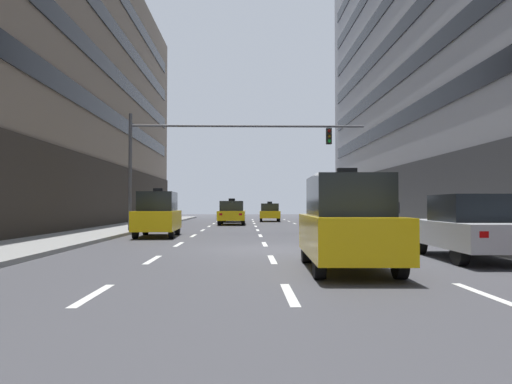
# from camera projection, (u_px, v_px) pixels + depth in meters

# --- Properties ---
(ground_plane) EXTENTS (120.00, 120.00, 0.00)m
(ground_plane) POSITION_uv_depth(u_px,v_px,m) (267.00, 249.00, 15.82)
(ground_plane) COLOR #424247
(sidewalk_left) EXTENTS (3.46, 80.00, 0.14)m
(sidewalk_left) POSITION_uv_depth(u_px,v_px,m) (19.00, 248.00, 15.64)
(sidewalk_left) COLOR gray
(sidewalk_left) RESTS_ON ground
(sidewalk_right) EXTENTS (3.46, 80.00, 0.14)m
(sidewalk_right) POSITION_uv_depth(u_px,v_px,m) (510.00, 247.00, 16.00)
(sidewalk_right) COLOR gray
(sidewalk_right) RESTS_ON ground
(lane_stripe_l1_s2) EXTENTS (0.16, 2.00, 0.01)m
(lane_stripe_l1_s2) POSITION_uv_depth(u_px,v_px,m) (93.00, 295.00, 7.75)
(lane_stripe_l1_s2) COLOR silver
(lane_stripe_l1_s2) RESTS_ON ground
(lane_stripe_l1_s3) EXTENTS (0.16, 2.00, 0.01)m
(lane_stripe_l1_s3) POSITION_uv_depth(u_px,v_px,m) (153.00, 260.00, 12.75)
(lane_stripe_l1_s3) COLOR silver
(lane_stripe_l1_s3) RESTS_ON ground
(lane_stripe_l1_s4) EXTENTS (0.16, 2.00, 0.01)m
(lane_stripe_l1_s4) POSITION_uv_depth(u_px,v_px,m) (179.00, 244.00, 17.74)
(lane_stripe_l1_s4) COLOR silver
(lane_stripe_l1_s4) RESTS_ON ground
(lane_stripe_l1_s5) EXTENTS (0.16, 2.00, 0.01)m
(lane_stripe_l1_s5) POSITION_uv_depth(u_px,v_px,m) (193.00, 236.00, 22.74)
(lane_stripe_l1_s5) COLOR silver
(lane_stripe_l1_s5) RESTS_ON ground
(lane_stripe_l1_s6) EXTENTS (0.16, 2.00, 0.01)m
(lane_stripe_l1_s6) POSITION_uv_depth(u_px,v_px,m) (203.00, 230.00, 27.74)
(lane_stripe_l1_s6) COLOR silver
(lane_stripe_l1_s6) RESTS_ON ground
(lane_stripe_l1_s7) EXTENTS (0.16, 2.00, 0.01)m
(lane_stripe_l1_s7) POSITION_uv_depth(u_px,v_px,m) (209.00, 226.00, 32.74)
(lane_stripe_l1_s7) COLOR silver
(lane_stripe_l1_s7) RESTS_ON ground
(lane_stripe_l1_s8) EXTENTS (0.16, 2.00, 0.01)m
(lane_stripe_l1_s8) POSITION_uv_depth(u_px,v_px,m) (214.00, 223.00, 37.73)
(lane_stripe_l1_s8) COLOR silver
(lane_stripe_l1_s8) RESTS_ON ground
(lane_stripe_l1_s9) EXTENTS (0.16, 2.00, 0.01)m
(lane_stripe_l1_s9) POSITION_uv_depth(u_px,v_px,m) (218.00, 221.00, 42.73)
(lane_stripe_l1_s9) COLOR silver
(lane_stripe_l1_s9) RESTS_ON ground
(lane_stripe_l1_s10) EXTENTS (0.16, 2.00, 0.01)m
(lane_stripe_l1_s10) POSITION_uv_depth(u_px,v_px,m) (220.00, 220.00, 47.73)
(lane_stripe_l1_s10) COLOR silver
(lane_stripe_l1_s10) RESTS_ON ground
(lane_stripe_l2_s2) EXTENTS (0.16, 2.00, 0.01)m
(lane_stripe_l2_s2) POSITION_uv_depth(u_px,v_px,m) (289.00, 294.00, 7.82)
(lane_stripe_l2_s2) COLOR silver
(lane_stripe_l2_s2) RESTS_ON ground
(lane_stripe_l2_s3) EXTENTS (0.16, 2.00, 0.01)m
(lane_stripe_l2_s3) POSITION_uv_depth(u_px,v_px,m) (272.00, 259.00, 12.82)
(lane_stripe_l2_s3) COLOR silver
(lane_stripe_l2_s3) RESTS_ON ground
(lane_stripe_l2_s4) EXTENTS (0.16, 2.00, 0.01)m
(lane_stripe_l2_s4) POSITION_uv_depth(u_px,v_px,m) (265.00, 244.00, 17.82)
(lane_stripe_l2_s4) COLOR silver
(lane_stripe_l2_s4) RESTS_ON ground
(lane_stripe_l2_s5) EXTENTS (0.16, 2.00, 0.01)m
(lane_stripe_l2_s5) POSITION_uv_depth(u_px,v_px,m) (260.00, 236.00, 22.81)
(lane_stripe_l2_s5) COLOR silver
(lane_stripe_l2_s5) RESTS_ON ground
(lane_stripe_l2_s6) EXTENTS (0.16, 2.00, 0.01)m
(lane_stripe_l2_s6) POSITION_uv_depth(u_px,v_px,m) (258.00, 230.00, 27.81)
(lane_stripe_l2_s6) COLOR silver
(lane_stripe_l2_s6) RESTS_ON ground
(lane_stripe_l2_s7) EXTENTS (0.16, 2.00, 0.01)m
(lane_stripe_l2_s7) POSITION_uv_depth(u_px,v_px,m) (256.00, 226.00, 32.81)
(lane_stripe_l2_s7) COLOR silver
(lane_stripe_l2_s7) RESTS_ON ground
(lane_stripe_l2_s8) EXTENTS (0.16, 2.00, 0.01)m
(lane_stripe_l2_s8) POSITION_uv_depth(u_px,v_px,m) (254.00, 223.00, 37.80)
(lane_stripe_l2_s8) COLOR silver
(lane_stripe_l2_s8) RESTS_ON ground
(lane_stripe_l2_s9) EXTENTS (0.16, 2.00, 0.01)m
(lane_stripe_l2_s9) POSITION_uv_depth(u_px,v_px,m) (253.00, 221.00, 42.80)
(lane_stripe_l2_s9) COLOR silver
(lane_stripe_l2_s9) RESTS_ON ground
(lane_stripe_l2_s10) EXTENTS (0.16, 2.00, 0.01)m
(lane_stripe_l2_s10) POSITION_uv_depth(u_px,v_px,m) (252.00, 220.00, 47.80)
(lane_stripe_l2_s10) COLOR silver
(lane_stripe_l2_s10) RESTS_ON ground
(lane_stripe_l3_s2) EXTENTS (0.16, 2.00, 0.01)m
(lane_stripe_l3_s2) POSITION_uv_depth(u_px,v_px,m) (482.00, 293.00, 7.89)
(lane_stripe_l3_s2) COLOR silver
(lane_stripe_l3_s2) RESTS_ON ground
(lane_stripe_l3_s3) EXTENTS (0.16, 2.00, 0.01)m
(lane_stripe_l3_s3) POSITION_uv_depth(u_px,v_px,m) (390.00, 259.00, 12.89)
(lane_stripe_l3_s3) COLOR silver
(lane_stripe_l3_s3) RESTS_ON ground
(lane_stripe_l3_s4) EXTENTS (0.16, 2.00, 0.01)m
(lane_stripe_l3_s4) POSITION_uv_depth(u_px,v_px,m) (350.00, 244.00, 17.89)
(lane_stripe_l3_s4) COLOR silver
(lane_stripe_l3_s4) RESTS_ON ground
(lane_stripe_l3_s5) EXTENTS (0.16, 2.00, 0.01)m
(lane_stripe_l3_s5) POSITION_uv_depth(u_px,v_px,m) (327.00, 235.00, 22.88)
(lane_stripe_l3_s5) COLOR silver
(lane_stripe_l3_s5) RESTS_ON ground
(lane_stripe_l3_s6) EXTENTS (0.16, 2.00, 0.01)m
(lane_stripe_l3_s6) POSITION_uv_depth(u_px,v_px,m) (312.00, 230.00, 27.88)
(lane_stripe_l3_s6) COLOR silver
(lane_stripe_l3_s6) RESTS_ON ground
(lane_stripe_l3_s7) EXTENTS (0.16, 2.00, 0.01)m
(lane_stripe_l3_s7) POSITION_uv_depth(u_px,v_px,m) (302.00, 226.00, 32.88)
(lane_stripe_l3_s7) COLOR silver
(lane_stripe_l3_s7) RESTS_ON ground
(lane_stripe_l3_s8) EXTENTS (0.16, 2.00, 0.01)m
(lane_stripe_l3_s8) POSITION_uv_depth(u_px,v_px,m) (295.00, 223.00, 37.87)
(lane_stripe_l3_s8) COLOR silver
(lane_stripe_l3_s8) RESTS_ON ground
(lane_stripe_l3_s9) EXTENTS (0.16, 2.00, 0.01)m
(lane_stripe_l3_s9) POSITION_uv_depth(u_px,v_px,m) (289.00, 221.00, 42.87)
(lane_stripe_l3_s9) COLOR silver
(lane_stripe_l3_s9) RESTS_ON ground
(lane_stripe_l3_s10) EXTENTS (0.16, 2.00, 0.01)m
(lane_stripe_l3_s10) POSITION_uv_depth(u_px,v_px,m) (284.00, 220.00, 47.87)
(lane_stripe_l3_s10) COLOR silver
(lane_stripe_l3_s10) RESTS_ON ground
(taxi_driving_0) EXTENTS (1.99, 4.66, 1.93)m
(taxi_driving_0) POSITION_uv_depth(u_px,v_px,m) (232.00, 213.00, 35.62)
(taxi_driving_0) COLOR black
(taxi_driving_0) RESTS_ON ground
(taxi_driving_1) EXTENTS (1.93, 4.29, 2.22)m
(taxi_driving_1) POSITION_uv_depth(u_px,v_px,m) (158.00, 214.00, 22.14)
(taxi_driving_1) COLOR black
(taxi_driving_1) RESTS_ON ground
(taxi_driving_2) EXTENTS (1.95, 4.39, 2.27)m
(taxi_driving_2) POSITION_uv_depth(u_px,v_px,m) (347.00, 223.00, 10.79)
(taxi_driving_2) COLOR black
(taxi_driving_2) RESTS_ON ground
(taxi_driving_3) EXTENTS (1.91, 4.28, 1.75)m
(taxi_driving_3) POSITION_uv_depth(u_px,v_px,m) (270.00, 213.00, 42.75)
(taxi_driving_3) COLOR black
(taxi_driving_3) RESTS_ON ground
(car_driving_4) EXTENTS (1.91, 4.38, 1.63)m
(car_driving_4) POSITION_uv_depth(u_px,v_px,m) (233.00, 213.00, 41.31)
(car_driving_4) COLOR black
(car_driving_4) RESTS_ON ground
(car_parked_1) EXTENTS (2.03, 4.65, 1.73)m
(car_parked_1) POSITION_uv_depth(u_px,v_px,m) (470.00, 227.00, 12.87)
(car_parked_1) COLOR black
(car_parked_1) RESTS_ON ground
(traffic_signal_0) EXTENTS (12.35, 0.35, 6.10)m
(traffic_signal_0) POSITION_uv_depth(u_px,v_px,m) (209.00, 148.00, 25.31)
(traffic_signal_0) COLOR #4C4C51
(traffic_signal_0) RESTS_ON sidewalk_left
(pedestrian_0) EXTENTS (0.46, 0.35, 1.74)m
(pedestrian_0) POSITION_uv_depth(u_px,v_px,m) (450.00, 212.00, 19.25)
(pedestrian_0) COLOR brown
(pedestrian_0) RESTS_ON sidewalk_right
(pedestrian_1) EXTENTS (0.31, 0.50, 1.68)m
(pedestrian_1) POSITION_uv_depth(u_px,v_px,m) (396.00, 211.00, 26.28)
(pedestrian_1) COLOR brown
(pedestrian_1) RESTS_ON sidewalk_right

